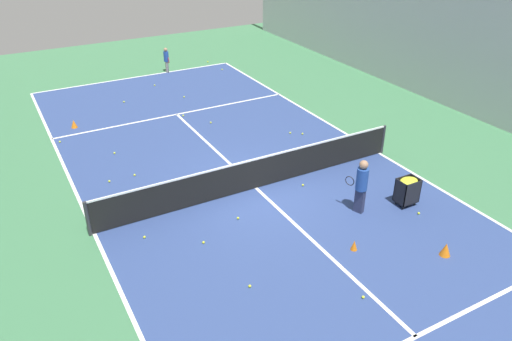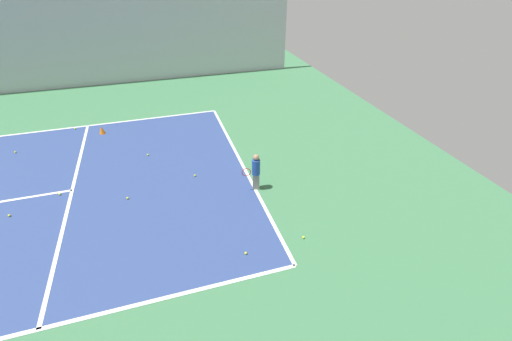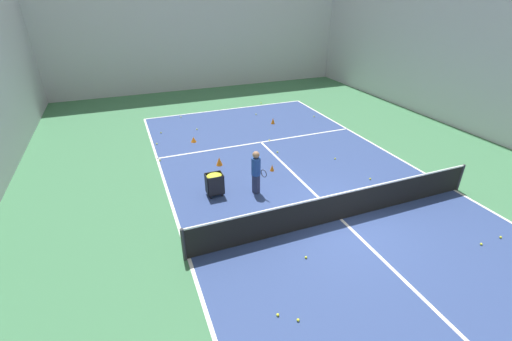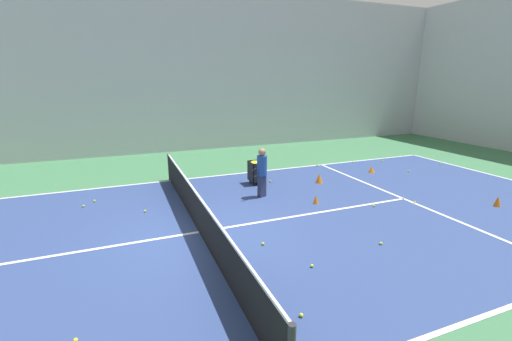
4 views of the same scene
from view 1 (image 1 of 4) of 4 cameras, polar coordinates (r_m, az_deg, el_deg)
ground_plane at (r=15.25m, az=0.00°, el=-2.02°), size 39.34×39.34×0.00m
court_playing_area at (r=15.25m, az=0.00°, el=-2.02°), size 9.77×24.40×0.00m
line_baseline_near at (r=25.71m, az=-13.48°, el=10.35°), size 9.77×0.10×0.00m
line_sideline_left at (r=17.83m, az=13.88°, el=1.94°), size 0.10×24.40×0.00m
line_sideline_right at (r=13.95m, az=-17.98°, el=-6.89°), size 0.10×24.40×0.00m
line_service_near at (r=20.77m, az=-9.04°, el=6.36°), size 9.77×0.10×0.00m
line_service_far at (r=11.12m, az=17.81°, el=-17.63°), size 9.77×0.10×0.00m
line_centre_service at (r=15.25m, az=0.00°, el=-2.01°), size 0.10×13.42×0.00m
tennis_net at (r=14.98m, az=0.00°, el=-0.28°), size 10.07×0.10×1.02m
player_near_baseline at (r=25.97m, az=-10.21°, el=12.50°), size 0.28×0.59×1.24m
coach_at_net at (r=13.97m, az=11.96°, el=-1.41°), size 0.44×0.65×1.63m
ball_cart at (r=14.80m, az=16.97°, el=-1.78°), size 0.59×0.46×0.86m
training_cone_0 at (r=13.32m, az=20.86°, el=-8.42°), size 0.27×0.27×0.35m
training_cone_1 at (r=12.90m, az=11.15°, el=-8.37°), size 0.17×0.17×0.27m
training_cone_4 at (r=20.47m, az=-20.09°, el=5.03°), size 0.24×0.24×0.31m
tennis_ball_0 at (r=11.64m, az=12.15°, el=-13.96°), size 0.07×0.07×0.07m
tennis_ball_3 at (r=22.47m, az=-14.86°, el=7.59°), size 0.07×0.07×0.07m
tennis_ball_5 at (r=17.93m, az=-15.87°, el=1.94°), size 0.07×0.07×0.07m
tennis_ball_7 at (r=13.42m, az=-12.63°, el=-7.44°), size 0.07×0.07×0.07m
tennis_ball_8 at (r=12.99m, az=-6.02°, el=-8.17°), size 0.07×0.07×0.07m
tennis_ball_9 at (r=18.81m, az=3.93°, el=4.32°), size 0.07×0.07×0.07m
tennis_ball_10 at (r=20.52m, az=-8.32°, el=6.23°), size 0.07×0.07×0.07m
tennis_ball_11 at (r=24.24m, az=-11.50°, el=9.53°), size 0.07×0.07×0.07m
tennis_ball_12 at (r=18.77m, az=5.33°, el=4.21°), size 0.07×0.07×0.07m
tennis_ball_13 at (r=16.35m, az=-13.71°, el=-0.50°), size 0.07×0.07×0.07m
tennis_ball_14 at (r=13.82m, az=-2.07°, el=-5.46°), size 0.07×0.07×0.07m
tennis_ball_16 at (r=16.19m, az=-16.42°, el=-1.19°), size 0.07×0.07×0.07m
tennis_ball_17 at (r=15.40m, az=5.39°, el=-1.67°), size 0.07×0.07×0.07m
tennis_ball_18 at (r=19.73m, az=-5.20°, el=5.48°), size 0.07×0.07×0.07m
tennis_ball_20 at (r=26.14m, az=-3.90°, el=11.45°), size 0.07×0.07×0.07m
tennis_ball_21 at (r=14.74m, az=18.10°, el=-4.66°), size 0.07×0.07×0.07m
tennis_ball_23 at (r=19.41m, az=-21.51°, el=3.08°), size 0.07×0.07×0.07m
tennis_ball_24 at (r=22.52m, az=-8.22°, el=8.32°), size 0.07×0.07×0.07m
tennis_ball_27 at (r=27.49m, az=-5.53°, el=12.26°), size 0.07×0.07×0.07m
tennis_ball_28 at (r=11.66m, az=-0.72°, el=-13.07°), size 0.07×0.07×0.07m
tennis_ball_29 at (r=16.97m, az=3.76°, el=1.46°), size 0.07×0.07×0.07m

